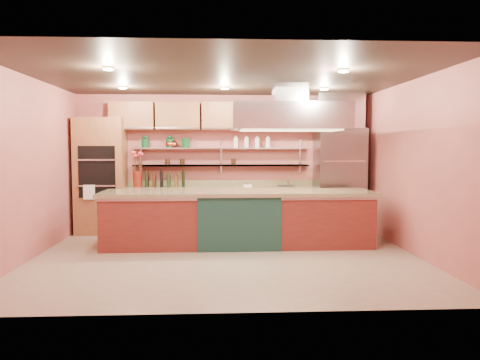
{
  "coord_description": "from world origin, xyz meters",
  "views": [
    {
      "loc": [
        -0.16,
        -7.25,
        1.72
      ],
      "look_at": [
        0.27,
        1.0,
        1.14
      ],
      "focal_mm": 35.0,
      "sensor_mm": 36.0,
      "label": 1
    }
  ],
  "objects": [
    {
      "name": "wall_shelf_upper",
      "position": [
        -0.05,
        2.37,
        1.7
      ],
      "size": [
        3.6,
        0.26,
        0.03
      ],
      "primitive_type": "cube",
      "color": "#B8BAC0",
      "rests_on": "wall_back"
    },
    {
      "name": "oven_stack",
      "position": [
        -2.45,
        2.18,
        1.15
      ],
      "size": [
        0.95,
        0.64,
        2.3
      ],
      "primitive_type": "cube",
      "color": "#995B37",
      "rests_on": "floor"
    },
    {
      "name": "wall_shelf_lower",
      "position": [
        -0.05,
        2.37,
        1.35
      ],
      "size": [
        3.6,
        0.26,
        0.03
      ],
      "primitive_type": "cube",
      "color": "#B8BAC0",
      "rests_on": "wall_back"
    },
    {
      "name": "upper_cabinets",
      "position": [
        0.0,
        2.32,
        2.35
      ],
      "size": [
        4.6,
        0.36,
        0.55
      ],
      "primitive_type": "cube",
      "color": "#995B37",
      "rests_on": "wall_back"
    },
    {
      "name": "wall_front",
      "position": [
        0.0,
        -2.5,
        1.4
      ],
      "size": [
        6.0,
        0.04,
        2.8
      ],
      "primitive_type": "cube",
      "color": "#B65C56",
      "rests_on": "floor"
    },
    {
      "name": "refrigerator",
      "position": [
        2.35,
        2.14,
        1.05
      ],
      "size": [
        0.95,
        0.72,
        2.1
      ],
      "primitive_type": "cube",
      "color": "slate",
      "rests_on": "floor"
    },
    {
      "name": "kitchen_scale",
      "position": [
        0.48,
        2.15,
        0.98
      ],
      "size": [
        0.19,
        0.16,
        0.09
      ],
      "primitive_type": "cube",
      "rotation": [
        0.0,
        0.0,
        0.28
      ],
      "color": "white",
      "rests_on": "back_counter"
    },
    {
      "name": "wall_right",
      "position": [
        3.0,
        0.0,
        1.4
      ],
      "size": [
        0.04,
        5.0,
        2.8
      ],
      "primitive_type": "cube",
      "color": "#B65C56",
      "rests_on": "floor"
    },
    {
      "name": "ceiling",
      "position": [
        0.0,
        0.0,
        2.8
      ],
      "size": [
        6.0,
        5.0,
        0.02
      ],
      "primitive_type": "cube",
      "color": "black",
      "rests_on": "wall_back"
    },
    {
      "name": "green_canister",
      "position": [
        -0.78,
        2.37,
        1.81
      ],
      "size": [
        0.2,
        0.2,
        0.19
      ],
      "primitive_type": "cylinder",
      "rotation": [
        0.0,
        0.0,
        0.3
      ],
      "color": "#0D401D",
      "rests_on": "wall_shelf_upper"
    },
    {
      "name": "range_hood",
      "position": [
        1.12,
        0.85,
        2.25
      ],
      "size": [
        2.0,
        1.0,
        0.45
      ],
      "primitive_type": "cube",
      "color": "#B8BAC0",
      "rests_on": "ceiling"
    },
    {
      "name": "back_counter",
      "position": [
        -0.05,
        2.2,
        0.47
      ],
      "size": [
        3.84,
        0.64,
        0.93
      ],
      "primitive_type": "cube",
      "color": "tan",
      "rests_on": "floor"
    },
    {
      "name": "copper_kettle",
      "position": [
        -1.03,
        2.37,
        1.78
      ],
      "size": [
        0.2,
        0.2,
        0.14
      ],
      "primitive_type": "ellipsoid",
      "rotation": [
        0.0,
        0.0,
        0.18
      ],
      "color": "#BF482C",
      "rests_on": "wall_shelf_upper"
    },
    {
      "name": "wall_back",
      "position": [
        0.0,
        2.5,
        1.4
      ],
      "size": [
        6.0,
        0.04,
        2.8
      ],
      "primitive_type": "cube",
      "color": "#B65C56",
      "rests_on": "floor"
    },
    {
      "name": "ceiling_downlights",
      "position": [
        0.0,
        0.2,
        2.77
      ],
      "size": [
        4.0,
        2.8,
        0.02
      ],
      "primitive_type": "cube",
      "color": "#FFE5A5",
      "rests_on": "ceiling"
    },
    {
      "name": "wall_left",
      "position": [
        -3.0,
        0.0,
        1.4
      ],
      "size": [
        0.04,
        5.0,
        2.8
      ],
      "primitive_type": "cube",
      "color": "#B65C56",
      "rests_on": "floor"
    },
    {
      "name": "oil_bottle_cluster",
      "position": [
        -1.18,
        2.15,
        1.07
      ],
      "size": [
        0.86,
        0.3,
        0.27
      ],
      "primitive_type": "cube",
      "rotation": [
        0.0,
        0.0,
        -0.08
      ],
      "color": "black",
      "rests_on": "back_counter"
    },
    {
      "name": "flower_vase",
      "position": [
        -1.73,
        2.15,
        1.09
      ],
      "size": [
        0.23,
        0.23,
        0.31
      ],
      "primitive_type": "cylinder",
      "rotation": [
        0.0,
        0.0,
        -0.39
      ],
      "color": "maroon",
      "rests_on": "back_counter"
    },
    {
      "name": "island",
      "position": [
        0.22,
        0.85,
        0.48
      ],
      "size": [
        4.61,
        1.02,
        0.96
      ],
      "primitive_type": "cube",
      "rotation": [
        0.0,
        0.0,
        0.0
      ],
      "color": "maroon",
      "rests_on": "floor"
    },
    {
      "name": "floor",
      "position": [
        0.0,
        0.0,
        -0.01
      ],
      "size": [
        6.0,
        5.0,
        0.02
      ],
      "primitive_type": "cube",
      "color": "tan",
      "rests_on": "ground"
    },
    {
      "name": "bar_faucet",
      "position": [
        1.32,
        2.25,
        1.04
      ],
      "size": [
        0.03,
        0.03,
        0.22
      ],
      "primitive_type": "cylinder",
      "rotation": [
        0.0,
        0.0,
        -0.16
      ],
      "color": "white",
      "rests_on": "back_counter"
    }
  ]
}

